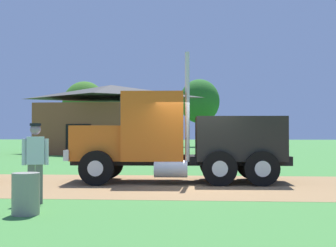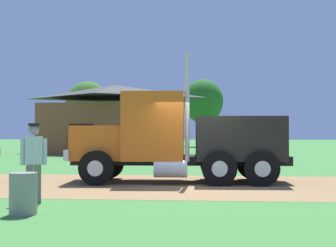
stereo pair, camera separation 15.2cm
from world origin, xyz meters
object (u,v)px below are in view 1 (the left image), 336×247
(visitor_walking_mid, at_px, (35,160))
(steel_barrel, at_px, (26,194))
(shed_building, at_px, (111,120))
(truck_foreground_white, at_px, (180,140))

(visitor_walking_mid, xyz_separation_m, steel_barrel, (0.34, -1.43, -0.57))
(visitor_walking_mid, height_order, shed_building, shed_building)
(visitor_walking_mid, distance_m, steel_barrel, 1.58)
(visitor_walking_mid, relative_size, steel_barrel, 2.23)
(truck_foreground_white, relative_size, visitor_walking_mid, 3.92)
(truck_foreground_white, distance_m, steel_barrel, 6.96)
(visitor_walking_mid, xyz_separation_m, shed_building, (-3.51, 26.08, 1.56))
(steel_barrel, xyz_separation_m, shed_building, (-3.84, 27.52, 2.13))
(truck_foreground_white, xyz_separation_m, shed_building, (-6.46, 21.14, 1.17))
(steel_barrel, distance_m, shed_building, 27.86)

